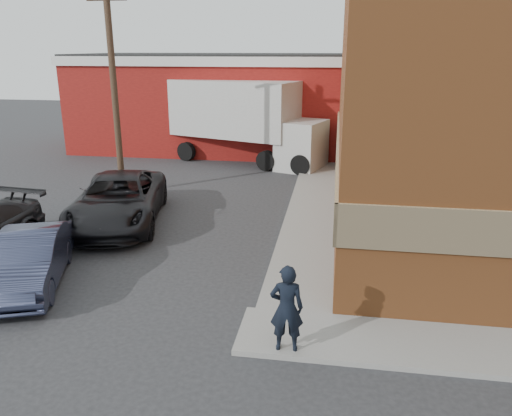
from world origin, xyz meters
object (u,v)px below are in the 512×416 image
at_px(man, 287,308).
at_px(suv_a, 118,200).
at_px(box_truck, 249,116).
at_px(utility_pole, 113,79).
at_px(sedan, 30,260).
at_px(warehouse, 216,101).

relative_size(man, suv_a, 0.30).
relative_size(man, box_truck, 0.20).
distance_m(utility_pole, sedan, 9.48).
bearing_deg(utility_pole, sedan, -82.09).
relative_size(warehouse, utility_pole, 1.81).
bearing_deg(warehouse, utility_pole, -97.77).
relative_size(utility_pole, man, 4.88).
xyz_separation_m(warehouse, suv_a, (-0.07, -14.55, -1.96)).
xyz_separation_m(utility_pole, box_truck, (4.30, 6.72, -2.25)).
height_order(sedan, box_truck, box_truck).
xyz_separation_m(warehouse, sedan, (-0.32, -19.50, -2.10)).
distance_m(man, suv_a, 9.66).
bearing_deg(warehouse, man, -73.02).
bearing_deg(warehouse, suv_a, -90.26).
distance_m(warehouse, man, 22.60).
xyz_separation_m(utility_pole, suv_a, (1.43, -3.55, -3.89)).
bearing_deg(utility_pole, box_truck, 57.41).
height_order(man, suv_a, man).
bearing_deg(man, utility_pole, -57.75).
relative_size(utility_pole, box_truck, 0.99).
xyz_separation_m(man, sedan, (-6.90, 2.05, -0.33)).
bearing_deg(man, sedan, -21.75).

